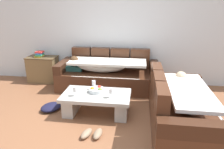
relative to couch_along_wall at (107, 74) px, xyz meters
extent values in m
plane|color=brown|center=(0.11, -1.62, -0.33)|extent=(14.00, 14.00, 0.00)
cube|color=silver|center=(0.11, 0.53, 1.02)|extent=(9.00, 0.10, 2.70)
cube|color=#4B2A1A|center=(0.03, -0.02, -0.12)|extent=(2.26, 0.92, 0.42)
cube|color=#4B2A1A|center=(-0.68, 0.36, 0.32)|extent=(0.45, 0.16, 0.46)
cube|color=#4B2A1A|center=(-0.21, 0.36, 0.32)|extent=(0.45, 0.16, 0.46)
cube|color=#4B2A1A|center=(0.27, 0.36, 0.32)|extent=(0.45, 0.16, 0.46)
cube|color=#4B2A1A|center=(0.75, 0.36, 0.32)|extent=(0.45, 0.16, 0.46)
cube|color=#3C2114|center=(-1.01, -0.02, 0.19)|extent=(0.18, 0.92, 0.20)
cube|color=#3C2114|center=(1.07, -0.02, 0.19)|extent=(0.18, 0.92, 0.20)
cube|color=#2D6660|center=(-0.74, -0.03, 0.14)|extent=(0.36, 0.28, 0.11)
sphere|color=tan|center=(-0.74, -0.07, 0.30)|extent=(0.21, 0.21, 0.21)
sphere|color=#4C331E|center=(-0.74, -0.07, 0.33)|extent=(0.20, 0.20, 0.20)
ellipsoid|color=silver|center=(-0.12, -0.07, 0.23)|extent=(1.10, 0.44, 0.28)
cube|color=silver|center=(0.03, -0.09, 0.33)|extent=(1.70, 0.60, 0.05)
cube|color=silver|center=(0.03, -0.46, -0.10)|extent=(1.44, 0.04, 0.38)
cube|color=#4B2A1A|center=(1.42, -1.49, -0.12)|extent=(0.92, 1.87, 0.42)
cube|color=#4B2A1A|center=(1.04, -1.99, 0.32)|extent=(0.16, 0.47, 0.46)
cube|color=#4B2A1A|center=(1.04, -1.49, 0.32)|extent=(0.16, 0.47, 0.46)
cube|color=#4B2A1A|center=(1.04, -0.98, 0.32)|extent=(0.16, 0.47, 0.46)
cube|color=#3C2114|center=(1.42, -2.33, 0.19)|extent=(0.92, 0.18, 0.20)
cube|color=#3C2114|center=(1.42, -0.64, 0.19)|extent=(0.92, 0.18, 0.20)
cube|color=#2D6660|center=(1.43, -0.91, 0.14)|extent=(0.28, 0.36, 0.11)
sphere|color=#936B4C|center=(1.47, -0.91, 0.30)|extent=(0.21, 0.21, 0.21)
sphere|color=#CCB793|center=(1.47, -0.91, 0.33)|extent=(0.20, 0.20, 0.20)
ellipsoid|color=white|center=(1.47, -1.53, 0.23)|extent=(0.44, 0.95, 0.28)
cube|color=white|center=(1.49, -1.49, 0.33)|extent=(0.60, 1.39, 0.05)
cube|color=white|center=(1.86, -1.49, -0.10)|extent=(0.04, 1.18, 0.38)
cube|color=#B1B1AB|center=(0.01, -1.20, 0.02)|extent=(1.20, 0.68, 0.06)
cube|color=#B1B1AB|center=(-0.45, -1.20, -0.17)|extent=(0.20, 0.54, 0.32)
cube|color=#B1B1AB|center=(0.47, -1.20, -0.17)|extent=(0.20, 0.54, 0.32)
cylinder|color=silver|center=(-0.01, -1.12, 0.08)|extent=(0.28, 0.28, 0.07)
sphere|color=olive|center=(0.06, -1.16, 0.11)|extent=(0.08, 0.08, 0.08)
sphere|color=orange|center=(-0.08, -1.14, 0.11)|extent=(0.08, 0.08, 0.08)
sphere|color=red|center=(0.03, -1.05, 0.11)|extent=(0.08, 0.08, 0.08)
cylinder|color=silver|center=(-0.34, -1.33, 0.05)|extent=(0.06, 0.06, 0.01)
cylinder|color=silver|center=(-0.34, -1.33, 0.09)|extent=(0.01, 0.01, 0.07)
cylinder|color=silver|center=(-0.34, -1.33, 0.17)|extent=(0.07, 0.07, 0.08)
cylinder|color=silver|center=(0.28, -1.32, 0.05)|extent=(0.06, 0.06, 0.01)
cylinder|color=silver|center=(0.28, -1.32, 0.09)|extent=(0.01, 0.01, 0.07)
cylinder|color=silver|center=(0.28, -1.32, 0.17)|extent=(0.07, 0.07, 0.08)
cylinder|color=silver|center=(-0.08, -0.99, 0.05)|extent=(0.06, 0.06, 0.01)
cylinder|color=silver|center=(-0.08, -0.99, 0.09)|extent=(0.01, 0.01, 0.07)
cylinder|color=silver|center=(-0.08, -0.99, 0.17)|extent=(0.07, 0.07, 0.08)
cube|color=white|center=(0.35, -1.09, 0.05)|extent=(0.28, 0.21, 0.01)
cube|color=brown|center=(-1.67, 0.23, -0.02)|extent=(0.70, 0.42, 0.62)
cube|color=brown|center=(-1.67, 0.23, 0.30)|extent=(0.72, 0.44, 0.02)
cube|color=gold|center=(-1.73, 0.22, 0.33)|extent=(0.18, 0.21, 0.03)
cube|color=#338C59|center=(-1.71, 0.22, 0.36)|extent=(0.17, 0.23, 0.04)
cube|color=#2D569E|center=(-1.71, 0.23, 0.39)|extent=(0.15, 0.23, 0.03)
cube|color=red|center=(-1.71, 0.23, 0.43)|extent=(0.17, 0.18, 0.03)
ellipsoid|color=#8C7259|center=(0.00, -1.91, -0.29)|extent=(0.19, 0.29, 0.09)
ellipsoid|color=#8C7259|center=(0.17, -1.89, -0.29)|extent=(0.14, 0.28, 0.09)
ellipsoid|color=#191933|center=(-0.86, -1.21, -0.27)|extent=(0.47, 0.50, 0.12)
camera|label=1|loc=(0.73, -4.47, 1.56)|focal=33.17mm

